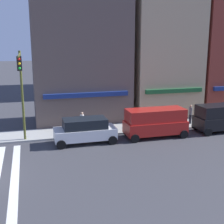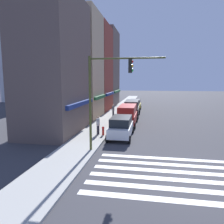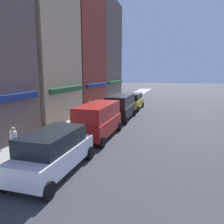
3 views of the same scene
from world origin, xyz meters
name	(u,v)px [view 3 (image 3 of 3)]	position (x,y,z in m)	size (l,w,h in m)	color
storefront_row	(63,47)	(21.41, 11.50, 7.21)	(33.25, 5.30, 15.37)	brown
suv_white	(53,151)	(7.73, 4.70, 1.03)	(4.70, 2.12, 1.94)	white
van_red	(98,119)	(13.54, 4.70, 1.29)	(5.01, 2.22, 2.34)	#B21E19
van_black	(121,106)	(19.91, 4.70, 1.29)	(5.04, 2.22, 2.34)	black
suv_yellow	(133,101)	(26.12, 4.70, 1.03)	(4.72, 2.12, 1.94)	yellow
pedestrian_white_shirt	(14,144)	(7.91, 6.95, 1.07)	(0.32, 0.32, 1.77)	#23232D
pedestrian_grey_coat	(90,110)	(18.10, 7.19, 1.07)	(0.32, 0.32, 1.77)	#23232D
fire_hydrant	(20,157)	(7.63, 6.40, 0.61)	(0.24, 0.24, 0.84)	red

